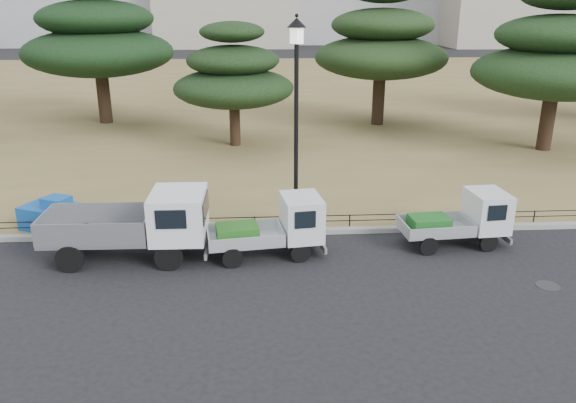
{
  "coord_description": "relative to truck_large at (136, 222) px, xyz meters",
  "views": [
    {
      "loc": [
        -0.93,
        -13.6,
        6.88
      ],
      "look_at": [
        0.0,
        2.0,
        1.3
      ],
      "focal_mm": 35.0,
      "sensor_mm": 36.0,
      "label": 1
    }
  ],
  "objects": [
    {
      "name": "pine_west_near",
      "position": [
        -5.39,
        18.61,
        3.91
      ],
      "size": [
        8.4,
        8.4,
        8.4
      ],
      "color": "black",
      "rests_on": "lawn"
    },
    {
      "name": "ground",
      "position": [
        4.29,
        -1.13,
        -1.08
      ],
      "size": [
        220.0,
        220.0,
        0.0
      ],
      "primitive_type": "plane",
      "color": "black"
    },
    {
      "name": "manhole",
      "position": [
        10.79,
        -2.33,
        -1.08
      ],
      "size": [
        0.6,
        0.6,
        0.01
      ],
      "primitive_type": "cylinder",
      "color": "#2D2D30",
      "rests_on": "ground"
    },
    {
      "name": "street_lamp",
      "position": [
        4.59,
        1.77,
        3.33
      ],
      "size": [
        0.56,
        0.56,
        6.31
      ],
      "color": "black",
      "rests_on": "lawn"
    },
    {
      "name": "tarp_pile",
      "position": [
        -3.09,
        2.09,
        -0.51
      ],
      "size": [
        1.92,
        1.7,
        1.06
      ],
      "rotation": [
        0.0,
        0.0,
        -0.42
      ],
      "color": "#1656AD",
      "rests_on": "lawn"
    },
    {
      "name": "truck_large",
      "position": [
        0.0,
        0.0,
        0.0
      ],
      "size": [
        4.49,
        1.86,
        1.95
      ],
      "rotation": [
        0.0,
        0.0,
        -0.01
      ],
      "color": "black",
      "rests_on": "ground"
    },
    {
      "name": "truck_kei_front",
      "position": [
        3.85,
        -0.0,
        -0.24
      ],
      "size": [
        3.37,
        1.76,
        1.7
      ],
      "rotation": [
        0.0,
        0.0,
        0.13
      ],
      "color": "black",
      "rests_on": "ground"
    },
    {
      "name": "pine_center_right",
      "position": [
        10.46,
        17.18,
        3.64
      ],
      "size": [
        7.43,
        7.43,
        7.89
      ],
      "color": "black",
      "rests_on": "lawn"
    },
    {
      "name": "curb",
      "position": [
        4.29,
        1.47,
        -1.0
      ],
      "size": [
        120.0,
        0.25,
        0.16
      ],
      "primitive_type": "cube",
      "color": "gray",
      "rests_on": "ground"
    },
    {
      "name": "pine_east_near",
      "position": [
        17.22,
        10.83,
        3.47
      ],
      "size": [
        7.55,
        7.55,
        7.63
      ],
      "color": "black",
      "rests_on": "lawn"
    },
    {
      "name": "pipe_fence",
      "position": [
        4.29,
        1.62,
        -0.64
      ],
      "size": [
        38.0,
        0.04,
        0.4
      ],
      "color": "black",
      "rests_on": "lawn"
    },
    {
      "name": "lawn",
      "position": [
        4.29,
        29.47,
        -1.01
      ],
      "size": [
        120.0,
        56.0,
        0.15
      ],
      "primitive_type": "cube",
      "color": "olive",
      "rests_on": "ground"
    },
    {
      "name": "truck_kei_rear",
      "position": [
        9.42,
        0.39,
        -0.28
      ],
      "size": [
        3.18,
        1.55,
        1.62
      ],
      "rotation": [
        0.0,
        0.0,
        0.08
      ],
      "color": "black",
      "rests_on": "ground"
    },
    {
      "name": "pine_center_left",
      "position": [
        2.37,
        12.59,
        2.47
      ],
      "size": [
        5.8,
        5.8,
        5.89
      ],
      "color": "black",
      "rests_on": "lawn"
    }
  ]
}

